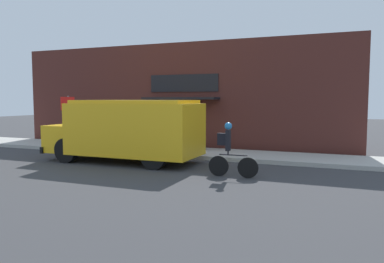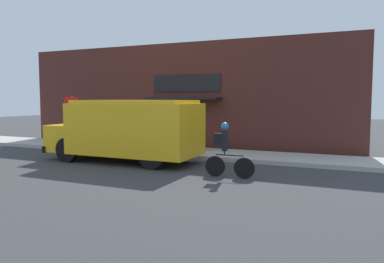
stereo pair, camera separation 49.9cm
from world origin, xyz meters
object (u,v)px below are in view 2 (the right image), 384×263
Objects in this scene: school_bus at (128,129)px; cyclist at (226,150)px; stop_sign_post at (72,113)px; trash_bin at (199,140)px.

cyclist is (4.18, -1.12, -0.39)m from school_bus.
stop_sign_post reaches higher than school_bus.
cyclist is 4.98m from trash_bin.
stop_sign_post is at bearing 158.49° from cyclist.
school_bus is at bearing -23.16° from stop_sign_post.
cyclist is 0.71× the size of stop_sign_post.
trash_bin is (5.74, 1.30, -1.12)m from stop_sign_post.
stop_sign_post is at bearing -167.27° from trash_bin.
stop_sign_post is 2.73× the size of trash_bin.
trash_bin is (1.53, 3.09, -0.63)m from school_bus.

